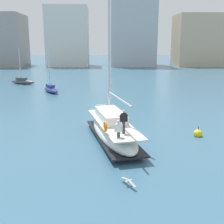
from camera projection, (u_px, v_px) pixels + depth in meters
The scene contains 7 objects.
ground_plane at pixel (116, 136), 23.14m from camera, with size 400.00×400.00×0.00m, color #38607A.
main_sailboat at pixel (113, 129), 21.77m from camera, with size 4.37×9.89×11.75m.
moored_sloop_near at pixel (23, 81), 53.77m from camera, with size 5.31×3.23×6.65m.
moored_catamaran at pixel (51, 89), 44.16m from camera, with size 3.52×4.95×6.90m.
seagull at pixel (129, 181), 14.83m from camera, with size 0.72×1.19×0.18m.
mooring_buoy at pixel (198, 134), 22.97m from camera, with size 0.70×0.70×0.95m.
waterfront_buildings at pixel (108, 36), 99.90m from camera, with size 84.34×18.87×24.49m.
Camera 1 is at (-1.05, -22.07, 7.14)m, focal length 45.87 mm.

